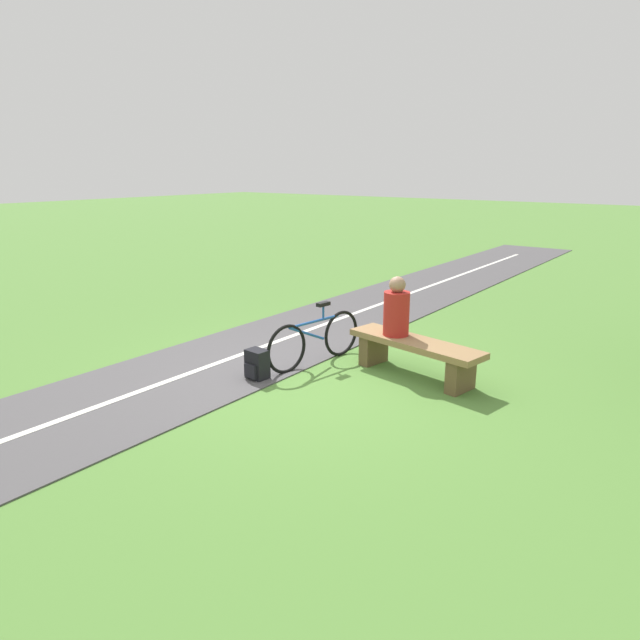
% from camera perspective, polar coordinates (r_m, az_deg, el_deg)
% --- Properties ---
extents(ground_plane, '(80.00, 80.00, 0.00)m').
position_cam_1_polar(ground_plane, '(7.28, -0.65, -5.72)').
color(ground_plane, '#548438').
extents(bench, '(1.89, 0.79, 0.48)m').
position_cam_1_polar(bench, '(7.30, 9.47, -3.09)').
color(bench, '#937047').
rests_on(bench, ground_plane).
extents(person_seated, '(0.39, 0.39, 0.77)m').
position_cam_1_polar(person_seated, '(7.36, 7.67, 1.01)').
color(person_seated, '#B2231E').
rests_on(person_seated, bench).
extents(bicycle, '(0.30, 1.66, 0.83)m').
position_cam_1_polar(bicycle, '(7.64, -0.48, -1.95)').
color(bicycle, black).
rests_on(bicycle, ground_plane).
extents(backpack, '(0.29, 0.25, 0.38)m').
position_cam_1_polar(backpack, '(7.19, -6.34, -4.49)').
color(backpack, black).
rests_on(backpack, ground_plane).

